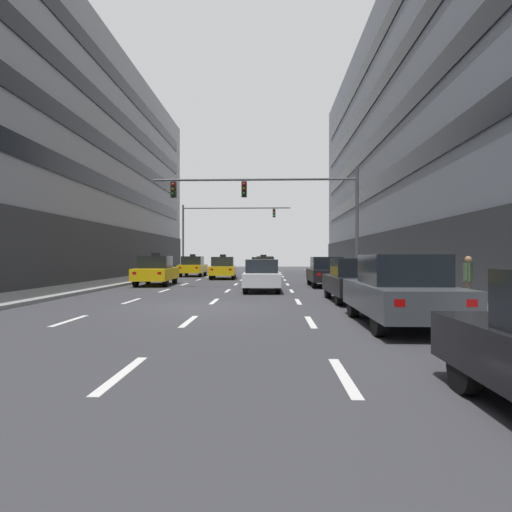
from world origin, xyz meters
The scene contains 40 objects.
ground_plane centered at (0.00, 0.00, 0.00)m, with size 120.00×120.00×0.00m, color #38383D.
sidewalk_right centered at (7.93, 0.00, 0.07)m, with size 3.19×80.00×0.14m, color gray.
lane_stripe_l1_s3 centered at (-3.17, -3.00, 0.00)m, with size 0.16×2.00×0.01m, color silver.
lane_stripe_l1_s4 centered at (-3.17, 2.00, 0.00)m, with size 0.16×2.00×0.01m, color silver.
lane_stripe_l1_s5 centered at (-3.17, 7.00, 0.00)m, with size 0.16×2.00×0.01m, color silver.
lane_stripe_l1_s6 centered at (-3.17, 12.00, 0.00)m, with size 0.16×2.00×0.01m, color silver.
lane_stripe_l1_s7 centered at (-3.17, 17.00, 0.00)m, with size 0.16×2.00×0.01m, color silver.
lane_stripe_l1_s8 centered at (-3.17, 22.00, 0.00)m, with size 0.16×2.00×0.01m, color silver.
lane_stripe_l1_s9 centered at (-3.17, 27.00, 0.00)m, with size 0.16×2.00×0.01m, color silver.
lane_stripe_l1_s10 centered at (-3.17, 32.00, 0.00)m, with size 0.16×2.00×0.01m, color silver.
lane_stripe_l2_s2 centered at (0.00, -8.00, 0.00)m, with size 0.16×2.00×0.01m, color silver.
lane_stripe_l2_s3 centered at (0.00, -3.00, 0.00)m, with size 0.16×2.00×0.01m, color silver.
lane_stripe_l2_s4 centered at (0.00, 2.00, 0.00)m, with size 0.16×2.00×0.01m, color silver.
lane_stripe_l2_s5 centered at (0.00, 7.00, 0.00)m, with size 0.16×2.00×0.01m, color silver.
lane_stripe_l2_s6 centered at (0.00, 12.00, 0.00)m, with size 0.16×2.00×0.01m, color silver.
lane_stripe_l2_s7 centered at (0.00, 17.00, 0.00)m, with size 0.16×2.00×0.01m, color silver.
lane_stripe_l2_s8 centered at (0.00, 22.00, 0.00)m, with size 0.16×2.00×0.01m, color silver.
lane_stripe_l2_s9 centered at (0.00, 27.00, 0.00)m, with size 0.16×2.00×0.01m, color silver.
lane_stripe_l2_s10 centered at (0.00, 32.00, 0.00)m, with size 0.16×2.00×0.01m, color silver.
lane_stripe_l3_s2 centered at (3.17, -8.00, 0.00)m, with size 0.16×2.00×0.01m, color silver.
lane_stripe_l3_s3 centered at (3.17, -3.00, 0.00)m, with size 0.16×2.00×0.01m, color silver.
lane_stripe_l3_s4 centered at (3.17, 2.00, 0.00)m, with size 0.16×2.00×0.01m, color silver.
lane_stripe_l3_s5 centered at (3.17, 7.00, 0.00)m, with size 0.16×2.00×0.01m, color silver.
lane_stripe_l3_s6 centered at (3.17, 12.00, 0.00)m, with size 0.16×2.00×0.01m, color silver.
lane_stripe_l3_s7 centered at (3.17, 17.00, 0.00)m, with size 0.16×2.00×0.01m, color silver.
lane_stripe_l3_s8 centered at (3.17, 22.00, 0.00)m, with size 0.16×2.00×0.01m, color silver.
lane_stripe_l3_s9 centered at (3.17, 27.00, 0.00)m, with size 0.16×2.00×0.01m, color silver.
lane_stripe_l3_s10 centered at (3.17, 32.00, 0.00)m, with size 0.16×2.00×0.01m, color silver.
taxi_driving_0 centered at (-1.53, 18.48, 0.83)m, with size 2.10×4.59×1.87m.
taxi_driving_1 centered at (-4.68, 11.00, 0.86)m, with size 2.14×4.71×1.92m.
taxi_driving_2 centered at (-4.63, 22.71, 0.85)m, with size 1.99×4.64×1.92m.
taxi_driving_3 centered at (1.59, 18.09, 0.82)m, with size 2.01×4.51×1.85m.
car_driving_4 centered at (1.71, 6.66, 0.77)m, with size 1.78×4.18×1.56m.
car_driving_5 centered at (1.54, 29.79, 0.86)m, with size 2.01×4.66×1.74m.
car_parked_1 centered at (5.28, -3.56, 0.86)m, with size 1.94×4.65×1.74m.
car_parked_2 centered at (5.28, 2.07, 0.80)m, with size 1.86×4.37×1.63m.
car_parked_3 centered at (5.28, 10.24, 0.83)m, with size 1.90×4.51×1.69m.
traffic_signal_0 centered at (2.79, 8.76, 4.67)m, with size 11.04×0.35×6.37m.
traffic_signal_1 centered at (-3.38, 28.66, 5.02)m, with size 10.92×0.35×6.81m.
pedestrian_0 centered at (8.13, -0.92, 1.04)m, with size 0.38×0.42×1.57m.
Camera 1 is at (2.14, -14.02, 1.68)m, focal length 29.84 mm.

